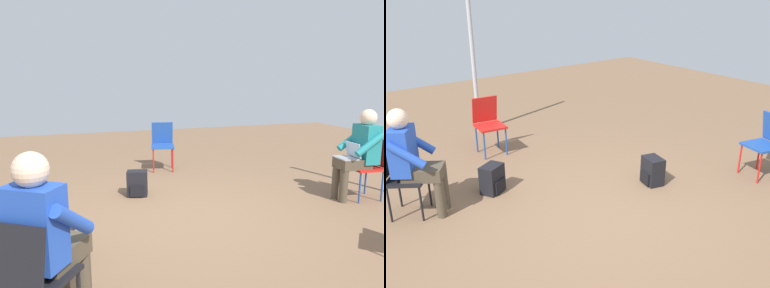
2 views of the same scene
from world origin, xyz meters
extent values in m
plane|color=brown|center=(0.00, 0.00, 0.00)|extent=(14.83, 14.83, 0.00)
cube|color=red|center=(-0.02, -2.59, 0.43)|extent=(0.44, 0.44, 0.03)
cylinder|color=#1E4799|center=(-0.17, -2.40, 0.21)|extent=(0.02, 0.02, 0.42)
cylinder|color=#1E4799|center=(0.17, -2.44, 0.21)|extent=(0.02, 0.02, 0.42)
cylinder|color=#1E4799|center=(-0.20, -2.74, 0.21)|extent=(0.02, 0.02, 0.42)
cylinder|color=#1E4799|center=(0.13, -2.78, 0.21)|extent=(0.02, 0.02, 0.42)
cube|color=red|center=(-0.04, -2.78, 0.65)|extent=(0.39, 0.14, 0.40)
cube|color=black|center=(-1.63, 1.46, 0.43)|extent=(0.55, 0.55, 0.03)
cube|color=black|center=(-1.79, 1.56, 0.65)|extent=(0.29, 0.37, 0.40)
cube|color=#1E4799|center=(2.39, -0.36, 0.43)|extent=(0.48, 0.48, 0.03)
cylinder|color=red|center=(2.19, -0.49, 0.21)|extent=(0.02, 0.02, 0.42)
cylinder|color=red|center=(2.26, -0.16, 0.21)|extent=(0.02, 0.02, 0.42)
cylinder|color=red|center=(2.52, -0.56, 0.21)|extent=(0.02, 0.02, 0.42)
cylinder|color=red|center=(2.60, -0.23, 0.21)|extent=(0.02, 0.02, 0.42)
cube|color=#1E4799|center=(2.58, -0.40, 0.65)|extent=(0.17, 0.39, 0.40)
cylinder|color=#4C4233|center=(-0.06, -2.23, 0.23)|extent=(0.11, 0.11, 0.45)
cylinder|color=#4C4233|center=(0.11, -2.25, 0.23)|extent=(0.11, 0.11, 0.45)
cube|color=#4C4233|center=(0.01, -2.40, 0.51)|extent=(0.35, 0.45, 0.14)
cube|color=teal|center=(-0.02, -2.59, 0.77)|extent=(0.36, 0.26, 0.52)
sphere|color=beige|center=(-0.02, -2.59, 1.13)|extent=(0.22, 0.22, 0.22)
cylinder|color=teal|center=(-0.20, -2.47, 0.80)|extent=(0.13, 0.40, 0.31)
cylinder|color=teal|center=(0.19, -2.51, 0.80)|extent=(0.13, 0.40, 0.31)
cube|color=#9EA0A5|center=(0.02, -2.29, 0.59)|extent=(0.32, 0.25, 0.02)
cube|color=#B2D1F2|center=(0.01, -2.40, 0.70)|extent=(0.30, 0.09, 0.20)
cylinder|color=#4C4233|center=(-1.28, 1.34, 0.23)|extent=(0.11, 0.11, 0.45)
cylinder|color=#4C4233|center=(-1.38, 1.18, 0.23)|extent=(0.11, 0.11, 0.45)
cube|color=#4C4233|center=(-1.47, 1.35, 0.51)|extent=(0.52, 0.48, 0.14)
cube|color=blue|center=(-1.63, 1.46, 0.77)|extent=(0.37, 0.40, 0.52)
sphere|color=beige|center=(-1.63, 1.46, 1.13)|extent=(0.22, 0.22, 0.22)
cylinder|color=blue|center=(-1.44, 1.57, 0.80)|extent=(0.38, 0.29, 0.31)
cylinder|color=blue|center=(-1.66, 1.23, 0.80)|extent=(0.38, 0.29, 0.31)
cube|color=black|center=(1.10, 0.34, 0.18)|extent=(0.26, 0.32, 0.36)
cube|color=black|center=(1.10, 0.34, 0.10)|extent=(0.29, 0.25, 0.16)
cube|color=black|center=(-0.66, 1.38, 0.18)|extent=(0.34, 0.31, 0.36)
cube|color=black|center=(-0.66, 1.38, 0.10)|extent=(0.29, 0.31, 0.16)
camera|label=1|loc=(-3.98, 1.23, 1.68)|focal=35.00mm
camera|label=2|loc=(-2.70, -3.06, 2.51)|focal=40.00mm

